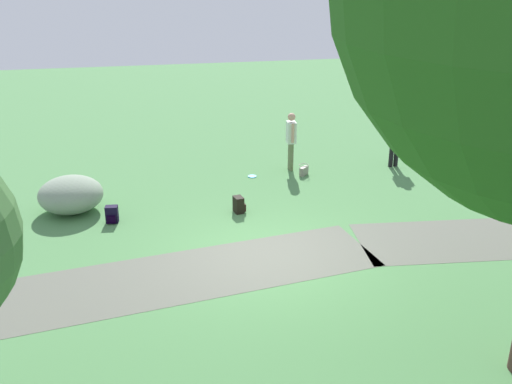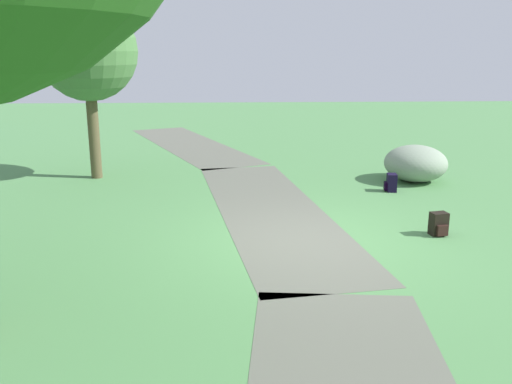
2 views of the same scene
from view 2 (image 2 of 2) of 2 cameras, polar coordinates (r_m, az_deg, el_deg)
ground_plane at (r=9.24m, az=4.93°, el=-5.10°), size 48.00×48.00×0.00m
footpath_segment_mid at (r=11.00m, az=1.44°, el=-1.75°), size 8.20×3.12×0.01m
footpath_segment_far at (r=18.49m, az=-6.83°, el=4.91°), size 8.16×4.91×0.01m
young_tree_near_path at (r=13.87m, az=-17.01°, el=13.67°), size 2.33×2.33×4.21m
lawn_boulder at (r=13.77m, az=16.18°, el=2.87°), size 1.61×1.57×0.87m
backpack_by_boulder at (r=12.67m, az=13.80°, el=0.92°), size 0.30×0.29×0.40m
spare_backpack_on_lawn at (r=9.95m, az=18.39°, el=-3.19°), size 0.30×0.31×0.40m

